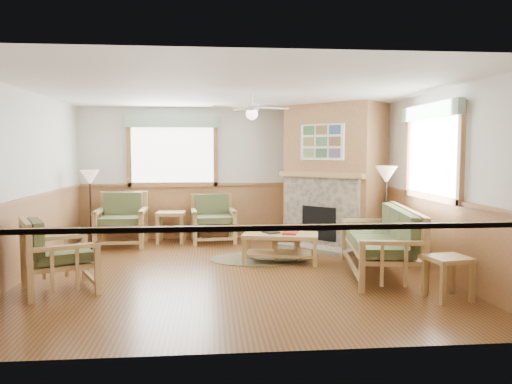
{
  "coord_description": "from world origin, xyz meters",
  "views": [
    {
      "loc": [
        -0.34,
        -7.35,
        1.82
      ],
      "look_at": [
        0.4,
        0.7,
        1.15
      ],
      "focal_mm": 35.0,
      "sensor_mm": 36.0,
      "label": 1
    }
  ],
  "objects": [
    {
      "name": "end_table_sofa",
      "position": [
        2.55,
        -1.6,
        0.27
      ],
      "size": [
        0.54,
        0.53,
        0.53
      ],
      "primitive_type": null,
      "rotation": [
        0.0,
        0.0,
        0.17
      ],
      "color": "#A6834D",
      "rests_on": "floor"
    },
    {
      "name": "sofa",
      "position": [
        2.13,
        -0.29,
        0.49
      ],
      "size": [
        2.24,
        1.19,
        0.98
      ],
      "primitive_type": null,
      "rotation": [
        0.0,
        0.0,
        -1.73
      ],
      "color": "#A6834D",
      "rests_on": "floor"
    },
    {
      "name": "floor",
      "position": [
        0.0,
        0.0,
        -0.01
      ],
      "size": [
        6.0,
        6.0,
        0.01
      ],
      "primitive_type": "cube",
      "color": "brown",
      "rests_on": "ground"
    },
    {
      "name": "wainscot",
      "position": [
        0.0,
        0.0,
        0.55
      ],
      "size": [
        6.0,
        6.0,
        1.1
      ],
      "primitive_type": null,
      "color": "#93653C",
      "rests_on": "floor"
    },
    {
      "name": "footstool",
      "position": [
        0.91,
        0.8,
        0.2
      ],
      "size": [
        0.47,
        0.47,
        0.39
      ],
      "primitive_type": null,
      "rotation": [
        0.0,
        0.0,
        -0.04
      ],
      "color": "#A6834D",
      "rests_on": "floor"
    },
    {
      "name": "window_back",
      "position": [
        -1.1,
        2.96,
        2.53
      ],
      "size": [
        1.9,
        0.16,
        1.5
      ],
      "primitive_type": null,
      "color": "white",
      "rests_on": "wall_back"
    },
    {
      "name": "wall_left",
      "position": [
        -3.0,
        0.0,
        1.35
      ],
      "size": [
        0.02,
        6.0,
        2.7
      ],
      "primitive_type": "cube",
      "color": "silver",
      "rests_on": "floor"
    },
    {
      "name": "wall_back",
      "position": [
        0.0,
        3.0,
        1.35
      ],
      "size": [
        6.0,
        0.02,
        2.7
      ],
      "primitive_type": "cube",
      "color": "silver",
      "rests_on": "floor"
    },
    {
      "name": "ceiling_fan",
      "position": [
        0.3,
        0.3,
        2.66
      ],
      "size": [
        1.59,
        1.59,
        0.36
      ],
      "primitive_type": null,
      "rotation": [
        0.0,
        0.0,
        0.35
      ],
      "color": "white",
      "rests_on": "ceiling"
    },
    {
      "name": "book_red",
      "position": [
        0.94,
        0.52,
        0.51
      ],
      "size": [
        0.29,
        0.35,
        0.03
      ],
      "primitive_type": "cube",
      "rotation": [
        0.0,
        0.0,
        -0.28
      ],
      "color": "maroon",
      "rests_on": "coffee_table"
    },
    {
      "name": "fireplace",
      "position": [
        2.05,
        2.05,
        1.35
      ],
      "size": [
        3.11,
        3.11,
        2.7
      ],
      "primitive_type": null,
      "rotation": [
        0.0,
        0.0,
        -0.79
      ],
      "color": "#93653C",
      "rests_on": "floor"
    },
    {
      "name": "coffee_table",
      "position": [
        0.79,
        0.57,
        0.24
      ],
      "size": [
        1.31,
        0.85,
        0.48
      ],
      "primitive_type": null,
      "rotation": [
        0.0,
        0.0,
        -0.22
      ],
      "color": "#A6834D",
      "rests_on": "floor"
    },
    {
      "name": "wall_right",
      "position": [
        3.0,
        0.0,
        1.35
      ],
      "size": [
        0.02,
        6.0,
        2.7
      ],
      "primitive_type": "cube",
      "color": "silver",
      "rests_on": "floor"
    },
    {
      "name": "braided_rug",
      "position": [
        0.47,
        0.89,
        0.01
      ],
      "size": [
        1.8,
        1.8,
        0.01
      ],
      "primitive_type": "cylinder",
      "rotation": [
        0.0,
        0.0,
        -0.09
      ],
      "color": "brown",
      "rests_on": "floor"
    },
    {
      "name": "armchair_back_right",
      "position": [
        -0.29,
        2.53,
        0.47
      ],
      "size": [
        0.91,
        0.91,
        0.95
      ],
      "primitive_type": null,
      "rotation": [
        0.0,
        0.0,
        0.08
      ],
      "color": "#A6834D",
      "rests_on": "floor"
    },
    {
      "name": "floor_lamp_right",
      "position": [
        2.55,
        0.62,
        0.79
      ],
      "size": [
        0.45,
        0.45,
        1.58
      ],
      "primitive_type": null,
      "rotation": [
        0.0,
        0.0,
        -0.28
      ],
      "color": "black",
      "rests_on": "floor"
    },
    {
      "name": "ceiling",
      "position": [
        0.0,
        0.0,
        2.7
      ],
      "size": [
        6.0,
        6.0,
        0.01
      ],
      "primitive_type": "cube",
      "color": "white",
      "rests_on": "floor"
    },
    {
      "name": "end_table_chairs",
      "position": [
        -1.12,
        2.55,
        0.31
      ],
      "size": [
        0.58,
        0.56,
        0.62
      ],
      "primitive_type": null,
      "rotation": [
        0.0,
        0.0,
        -0.06
      ],
      "color": "#A6834D",
      "rests_on": "floor"
    },
    {
      "name": "window_right",
      "position": [
        2.96,
        -0.2,
        2.53
      ],
      "size": [
        0.16,
        1.9,
        1.5
      ],
      "primitive_type": null,
      "color": "white",
      "rests_on": "wall_right"
    },
    {
      "name": "armchair_left",
      "position": [
        -2.29,
        -0.8,
        0.48
      ],
      "size": [
        1.13,
        1.13,
        0.96
      ],
      "primitive_type": null,
      "rotation": [
        0.0,
        0.0,
        2.01
      ],
      "color": "#A6834D",
      "rests_on": "floor"
    },
    {
      "name": "wall_front",
      "position": [
        0.0,
        -3.0,
        1.35
      ],
      "size": [
        6.0,
        0.02,
        2.7
      ],
      "primitive_type": "cube",
      "color": "silver",
      "rests_on": "floor"
    },
    {
      "name": "book_dark",
      "position": [
        0.64,
        0.64,
        0.51
      ],
      "size": [
        0.3,
        0.33,
        0.02
      ],
      "primitive_type": "cube",
      "rotation": [
        0.0,
        0.0,
        0.44
      ],
      "color": "black",
      "rests_on": "coffee_table"
    },
    {
      "name": "armchair_back_left",
      "position": [
        -2.04,
        2.28,
        0.51
      ],
      "size": [
        0.93,
        0.93,
        1.02
      ],
      "primitive_type": null,
      "rotation": [
        0.0,
        0.0,
        0.02
      ],
      "color": "#A6834D",
      "rests_on": "floor"
    },
    {
      "name": "floor_lamp_left",
      "position": [
        -2.55,
        2.06,
        0.74
      ],
      "size": [
        0.34,
        0.34,
        1.47
      ],
      "primitive_type": null,
      "rotation": [
        0.0,
        0.0,
        -0.01
      ],
      "color": "black",
      "rests_on": "floor"
    }
  ]
}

